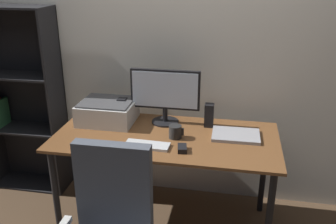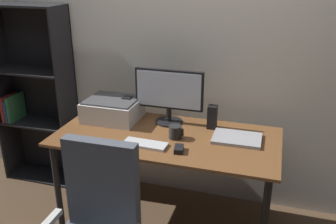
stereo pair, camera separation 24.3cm
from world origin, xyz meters
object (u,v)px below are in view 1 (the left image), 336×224
at_px(keyboard, 147,145).
at_px(speaker_right, 209,115).
at_px(desk, 166,146).
at_px(coffee_mug, 175,132).
at_px(mouse, 182,148).
at_px(laptop, 236,135).
at_px(printer, 108,111).
at_px(speaker_left, 122,109).
at_px(bookshelf, 22,102).
at_px(monitor, 165,93).

relative_size(keyboard, speaker_right, 1.71).
distance_m(desk, speaker_right, 0.39).
bearing_deg(desk, coffee_mug, -17.51).
height_order(coffee_mug, speaker_right, speaker_right).
bearing_deg(mouse, coffee_mug, 102.94).
bearing_deg(laptop, printer, 173.63).
distance_m(speaker_left, bookshelf, 0.94).
height_order(desk, laptop, laptop).
bearing_deg(bookshelf, mouse, -21.33).
relative_size(desk, keyboard, 5.28).
xyz_separation_m(mouse, bookshelf, (-1.44, 0.56, 0.01)).
bearing_deg(printer, bookshelf, 166.53).
xyz_separation_m(desk, bookshelf, (-1.30, 0.36, 0.11)).
bearing_deg(laptop, coffee_mug, -167.50).
xyz_separation_m(monitor, speaker_left, (-0.32, -0.01, -0.15)).
distance_m(coffee_mug, printer, 0.58).
bearing_deg(speaker_left, mouse, -38.79).
distance_m(speaker_left, speaker_right, 0.65).
bearing_deg(mouse, desk, 116.03).
distance_m(coffee_mug, speaker_right, 0.32).
bearing_deg(monitor, bookshelf, 173.61).
bearing_deg(desk, keyboard, -115.53).
bearing_deg(laptop, keyboard, -156.17).
bearing_deg(bookshelf, speaker_right, -5.37).
bearing_deg(mouse, laptop, 29.80).
bearing_deg(bookshelf, laptop, -9.35).
xyz_separation_m(mouse, speaker_left, (-0.52, 0.42, 0.07)).
bearing_deg(bookshelf, speaker_left, -9.07).
bearing_deg(keyboard, laptop, 26.78).
bearing_deg(speaker_right, printer, -176.18).
bearing_deg(desk, mouse, -54.17).
bearing_deg(laptop, speaker_left, 169.65).
bearing_deg(mouse, monitor, 104.68).
relative_size(speaker_left, bookshelf, 0.11).
bearing_deg(speaker_left, printer, -153.51).
bearing_deg(speaker_left, monitor, 1.41).
height_order(mouse, coffee_mug, coffee_mug).
height_order(laptop, printer, printer).
xyz_separation_m(desk, coffee_mug, (0.07, -0.02, 0.13)).
relative_size(mouse, coffee_mug, 0.94).
bearing_deg(desk, speaker_right, 38.16).
relative_size(keyboard, bookshelf, 0.19).
distance_m(desk, mouse, 0.27).
bearing_deg(keyboard, desk, 66.71).
distance_m(keyboard, coffee_mug, 0.23).
distance_m(keyboard, speaker_right, 0.54).
relative_size(mouse, printer, 0.24).
distance_m(speaker_right, printer, 0.75).
relative_size(monitor, keyboard, 1.75).
distance_m(keyboard, laptop, 0.62).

